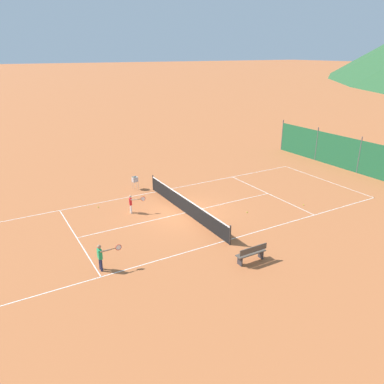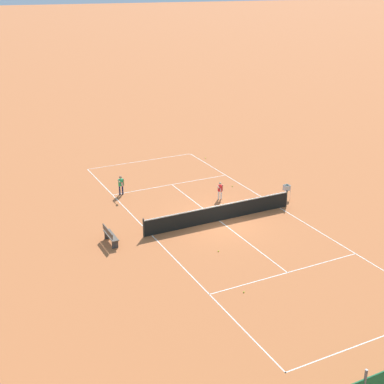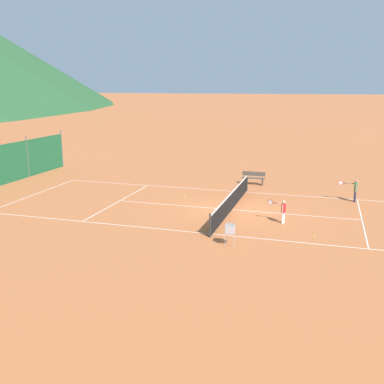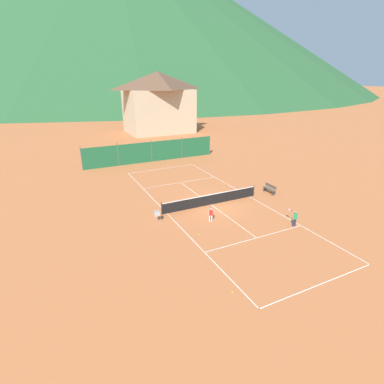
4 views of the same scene
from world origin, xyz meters
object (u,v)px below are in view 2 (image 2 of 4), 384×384
at_px(tennis_ball_by_net_right, 232,186).
at_px(tennis_ball_near_corner, 244,292).
at_px(tennis_net, 220,213).
at_px(player_far_service, 220,190).
at_px(tennis_ball_alley_right, 205,158).
at_px(player_near_baseline, 121,184).
at_px(ball_hopper, 286,189).
at_px(tennis_ball_mid_court, 218,251).
at_px(courtside_bench, 110,235).

height_order(tennis_ball_by_net_right, tennis_ball_near_corner, same).
xyz_separation_m(tennis_net, tennis_ball_by_net_right, (-3.36, -4.26, -0.47)).
distance_m(player_far_service, tennis_ball_near_corner, 10.61).
xyz_separation_m(tennis_ball_near_corner, tennis_ball_alley_right, (-7.32, -17.29, 0.00)).
xyz_separation_m(player_near_baseline, ball_hopper, (-8.87, 5.15, -0.07)).
xyz_separation_m(tennis_ball_mid_court, tennis_ball_alley_right, (-6.47, -13.53, 0.00)).
bearing_deg(player_near_baseline, tennis_ball_mid_court, 100.49).
bearing_deg(courtside_bench, player_near_baseline, -114.42).
bearing_deg(tennis_ball_by_net_right, courtside_bench, 23.19).
bearing_deg(player_near_baseline, tennis_ball_alley_right, -153.03).
xyz_separation_m(player_near_baseline, tennis_ball_by_net_right, (-6.94, 1.92, -0.69)).
bearing_deg(tennis_ball_mid_court, ball_hopper, -149.45).
bearing_deg(tennis_net, tennis_ball_by_net_right, -128.27).
relative_size(tennis_ball_mid_court, tennis_ball_by_net_right, 1.00).
bearing_deg(tennis_ball_by_net_right, tennis_ball_mid_court, 55.00).
bearing_deg(tennis_ball_alley_right, courtside_bench, 43.08).
bearing_deg(tennis_ball_mid_court, tennis_net, -120.18).
distance_m(tennis_net, tennis_ball_near_corner, 7.47).
height_order(tennis_net, ball_hopper, tennis_net).
bearing_deg(tennis_ball_mid_court, tennis_ball_near_corner, 77.22).
distance_m(tennis_ball_near_corner, courtside_bench, 7.94).
bearing_deg(tennis_ball_alley_right, tennis_ball_mid_court, 64.45).
distance_m(tennis_net, tennis_ball_alley_right, 11.34).
bearing_deg(tennis_ball_by_net_right, tennis_ball_alley_right, -101.68).
relative_size(tennis_ball_near_corner, tennis_ball_alley_right, 1.00).
bearing_deg(tennis_ball_alley_right, tennis_net, 65.95).
relative_size(tennis_net, tennis_ball_mid_court, 139.09).
xyz_separation_m(tennis_net, ball_hopper, (-5.29, -1.03, 0.15)).
distance_m(tennis_ball_mid_court, tennis_ball_by_net_right, 9.08).
bearing_deg(courtside_bench, tennis_ball_mid_court, 143.84).
bearing_deg(player_far_service, tennis_ball_by_net_right, -139.57).
xyz_separation_m(tennis_net, player_near_baseline, (3.59, -6.18, 0.23)).
distance_m(tennis_ball_mid_court, tennis_ball_alley_right, 15.00).
bearing_deg(tennis_ball_alley_right, player_near_baseline, 26.97).
distance_m(ball_hopper, courtside_bench, 11.67).
bearing_deg(tennis_ball_by_net_right, ball_hopper, 120.83).
height_order(tennis_net, player_far_service, player_far_service).
distance_m(player_near_baseline, tennis_ball_by_net_right, 7.24).
distance_m(player_far_service, tennis_ball_by_net_right, 2.42).
bearing_deg(ball_hopper, courtside_bench, 4.56).
bearing_deg(player_far_service, player_near_baseline, -33.64).
height_order(tennis_ball_mid_court, tennis_ball_alley_right, same).
bearing_deg(player_near_baseline, ball_hopper, 149.87).
distance_m(tennis_ball_near_corner, ball_hopper, 11.30).
relative_size(tennis_ball_mid_court, courtside_bench, 0.04).
bearing_deg(ball_hopper, tennis_ball_by_net_right, -59.17).
bearing_deg(tennis_net, ball_hopper, -168.99).
distance_m(player_near_baseline, tennis_ball_alley_right, 9.23).
height_order(tennis_ball_near_corner, ball_hopper, ball_hopper).
xyz_separation_m(tennis_ball_near_corner, ball_hopper, (-7.99, -7.97, 0.62)).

